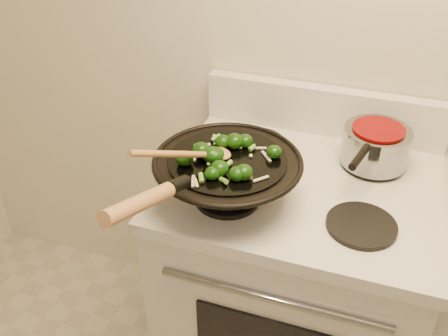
% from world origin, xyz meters
% --- Properties ---
extents(stove, '(0.78, 0.67, 1.08)m').
position_xyz_m(stove, '(-0.22, 1.17, 0.47)').
color(stove, silver).
rests_on(stove, ground).
extents(wok, '(0.40, 0.65, 0.26)m').
position_xyz_m(wok, '(-0.40, 1.02, 1.00)').
color(wok, black).
rests_on(wok, stove).
extents(stirfry, '(0.25, 0.25, 0.04)m').
position_xyz_m(stirfry, '(-0.40, 1.01, 1.07)').
color(stirfry, '#0F3307').
rests_on(stirfry, wok).
extents(wooden_spoon, '(0.19, 0.26, 0.12)m').
position_xyz_m(wooden_spoon, '(-0.46, 0.96, 1.09)').
color(wooden_spoon, '#AE7645').
rests_on(wooden_spoon, wok).
extents(saucepan, '(0.20, 0.31, 0.11)m').
position_xyz_m(saucepan, '(-0.04, 1.32, 0.99)').
color(saucepan, gray).
rests_on(saucepan, stove).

